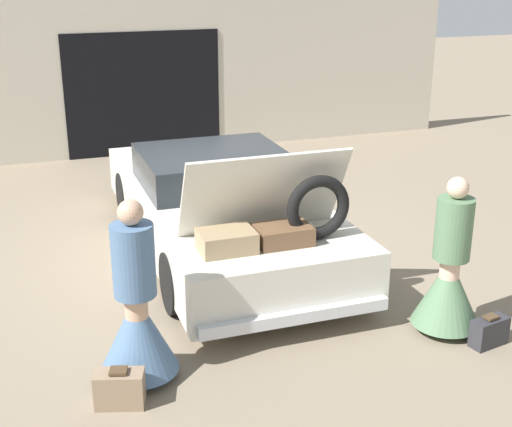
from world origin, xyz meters
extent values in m
plane|color=#7F705B|center=(0.00, 0.00, 0.00)|extent=(40.00, 40.00, 0.00)
cube|color=beige|center=(0.00, 4.89, 1.40)|extent=(12.00, 0.12, 2.80)
cube|color=black|center=(0.00, 4.82, 1.10)|extent=(2.80, 0.02, 2.20)
cube|color=silver|center=(0.00, 0.00, 0.48)|extent=(1.99, 4.83, 0.59)
cube|color=#1E2328|center=(0.00, 0.29, 0.97)|extent=(1.75, 1.55, 0.41)
cylinder|color=black|center=(-0.92, 1.50, 0.32)|extent=(0.18, 0.65, 0.65)
cylinder|color=black|center=(0.92, 1.50, 0.32)|extent=(0.18, 0.65, 0.65)
cylinder|color=black|center=(-0.92, -1.45, 0.32)|extent=(0.18, 0.65, 0.65)
cylinder|color=black|center=(0.92, -1.45, 0.32)|extent=(0.18, 0.65, 0.65)
cube|color=silver|center=(0.00, -2.46, 0.28)|extent=(1.89, 0.10, 0.12)
cube|color=silver|center=(0.00, -1.57, 1.22)|extent=(1.69, 0.50, 0.91)
cube|color=#9E8460|center=(-0.48, -1.85, 0.88)|extent=(0.53, 0.39, 0.21)
cube|color=brown|center=(0.10, -1.85, 0.86)|extent=(0.54, 0.37, 0.19)
torus|color=black|center=(0.47, -1.85, 1.11)|extent=(0.67, 0.12, 0.67)
cylinder|color=tan|center=(-1.48, -2.53, 0.39)|extent=(0.20, 0.20, 0.79)
cone|color=slate|center=(-1.48, -2.53, 0.43)|extent=(0.68, 0.68, 0.71)
cylinder|color=slate|center=(-1.48, -2.53, 1.10)|extent=(0.36, 0.36, 0.62)
sphere|color=tan|center=(-1.48, -2.53, 1.52)|extent=(0.21, 0.21, 0.21)
cylinder|color=beige|center=(1.48, -2.68, 0.38)|extent=(0.19, 0.19, 0.76)
cone|color=#567A56|center=(1.48, -2.68, 0.42)|extent=(0.66, 0.66, 0.68)
cylinder|color=#567A56|center=(1.48, -2.68, 1.06)|extent=(0.35, 0.35, 0.60)
sphere|color=beige|center=(1.48, -2.68, 1.46)|extent=(0.20, 0.20, 0.20)
cube|color=#8C7259|center=(-1.71, -2.89, 0.15)|extent=(0.44, 0.31, 0.30)
cube|color=#4C3823|center=(-1.71, -2.89, 0.32)|extent=(0.17, 0.16, 0.02)
cube|color=#2D2D33|center=(1.71, -3.07, 0.14)|extent=(0.39, 0.23, 0.27)
cube|color=#4C3823|center=(1.71, -3.07, 0.29)|extent=(0.15, 0.12, 0.02)
camera|label=1|loc=(-2.29, -7.91, 3.46)|focal=50.00mm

